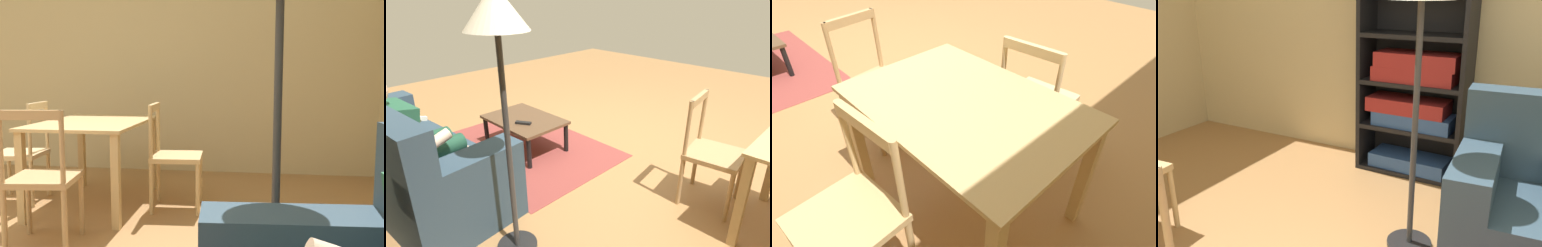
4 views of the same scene
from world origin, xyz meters
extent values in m
plane|color=#9E7042|center=(0.00, 0.00, 0.00)|extent=(9.09, 9.09, 0.00)
cube|color=#2D4251|center=(0.82, 2.04, 0.21)|extent=(2.07, 0.99, 0.42)
cube|color=#2D4251|center=(-0.07, 1.98, 0.54)|extent=(0.30, 0.86, 0.23)
cube|color=#23563D|center=(0.57, 2.21, 0.68)|extent=(0.42, 0.34, 0.54)
cylinder|color=#1C4530|center=(0.47, 1.94, 0.49)|extent=(0.18, 0.45, 0.15)
cylinder|color=beige|center=(0.49, 1.72, 0.21)|extent=(0.11, 0.11, 0.42)
cube|color=black|center=(0.50, 1.64, 0.04)|extent=(0.12, 0.25, 0.08)
cylinder|color=#1C4530|center=(0.69, 1.95, 0.49)|extent=(0.18, 0.45, 0.15)
cylinder|color=beige|center=(0.71, 1.73, 0.21)|extent=(0.11, 0.11, 0.42)
cube|color=black|center=(0.72, 1.65, 0.04)|extent=(0.12, 0.25, 0.08)
cylinder|color=beige|center=(0.33, 2.05, 0.62)|extent=(0.12, 0.36, 0.19)
cylinder|color=beige|center=(0.82, 2.08, 0.62)|extent=(0.12, 0.36, 0.19)
cube|color=white|center=(0.84, 1.92, 0.66)|extent=(0.05, 0.16, 0.08)
cube|color=brown|center=(0.79, 0.84, 0.35)|extent=(0.88, 0.60, 0.03)
cylinder|color=black|center=(0.40, 0.58, 0.17)|extent=(0.05, 0.05, 0.33)
cylinder|color=black|center=(1.19, 0.58, 0.17)|extent=(0.05, 0.05, 0.33)
cylinder|color=black|center=(0.40, 1.10, 0.17)|extent=(0.05, 0.05, 0.33)
cylinder|color=black|center=(1.19, 1.10, 0.17)|extent=(0.05, 0.05, 0.33)
cube|color=black|center=(0.67, 0.94, 0.37)|extent=(0.17, 0.13, 0.02)
cube|color=tan|center=(-1.49, 0.75, 0.36)|extent=(0.06, 0.06, 0.72)
cube|color=tan|center=(-1.14, 0.37, 0.45)|extent=(0.47, 0.47, 0.04)
cylinder|color=tan|center=(-1.36, 0.53, 0.23)|extent=(0.04, 0.04, 0.45)
cylinder|color=tan|center=(-1.31, 0.16, 0.23)|extent=(0.04, 0.04, 0.45)
cylinder|color=tan|center=(-0.98, 0.58, 0.23)|extent=(0.04, 0.04, 0.45)
cylinder|color=tan|center=(-0.93, 0.21, 0.23)|extent=(0.04, 0.04, 0.45)
cylinder|color=tan|center=(-0.98, 0.58, 0.69)|extent=(0.03, 0.03, 0.47)
cylinder|color=tan|center=(-0.93, 0.21, 0.69)|extent=(0.03, 0.03, 0.47)
cube|color=tan|center=(-0.96, 0.40, 0.90)|extent=(0.09, 0.38, 0.06)
cube|color=brown|center=(0.79, 0.84, 0.00)|extent=(2.02, 1.42, 0.01)
cylinder|color=black|center=(-0.41, 1.84, 0.01)|extent=(0.28, 0.28, 0.03)
cylinder|color=#333333|center=(-0.41, 1.84, 0.75)|extent=(0.04, 0.04, 1.50)
cone|color=beige|center=(-0.41, 1.84, 1.62)|extent=(0.36, 0.36, 0.24)
camera|label=1|loc=(1.42, 1.74, 1.14)|focal=39.56mm
camera|label=2|loc=(-1.96, 2.82, 1.71)|focal=30.23mm
camera|label=3|loc=(-3.02, 1.29, 1.61)|focal=29.00mm
camera|label=4|loc=(0.32, -0.32, 1.56)|focal=38.76mm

